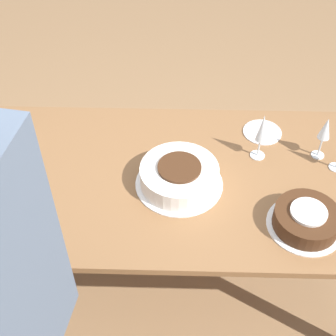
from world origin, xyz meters
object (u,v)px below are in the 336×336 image
(wine_glass_near, at_px, (262,130))
(wine_glass_far, at_px, (325,130))
(cake_center_white, at_px, (179,176))
(cake_front_chocolate, at_px, (306,219))

(wine_glass_near, height_order, wine_glass_far, wine_glass_near)
(cake_center_white, height_order, wine_glass_far, wine_glass_far)
(wine_glass_near, bearing_deg, cake_front_chocolate, -70.35)
(cake_front_chocolate, relative_size, wine_glass_near, 1.28)
(cake_center_white, height_order, cake_front_chocolate, cake_center_white)
(cake_center_white, distance_m, wine_glass_near, 0.39)
(cake_front_chocolate, bearing_deg, cake_center_white, 156.84)
(cake_front_chocolate, height_order, wine_glass_near, wine_glass_near)
(wine_glass_far, bearing_deg, cake_front_chocolate, -107.98)
(cake_center_white, xyz_separation_m, wine_glass_near, (0.34, 0.18, 0.10))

